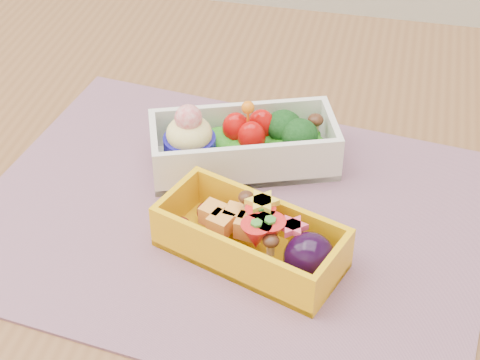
% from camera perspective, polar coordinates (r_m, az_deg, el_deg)
% --- Properties ---
extents(table, '(1.20, 0.80, 0.75)m').
position_cam_1_polar(table, '(0.79, -3.75, -6.93)').
color(table, brown).
rests_on(table, ground).
extents(placemat, '(0.48, 0.39, 0.00)m').
position_cam_1_polar(placemat, '(0.70, -0.69, -2.66)').
color(placemat, '#90636E').
rests_on(placemat, table).
extents(bento_white, '(0.19, 0.13, 0.07)m').
position_cam_1_polar(bento_white, '(0.74, 0.20, 2.62)').
color(bento_white, silver).
rests_on(bento_white, placemat).
extents(bento_yellow, '(0.17, 0.12, 0.05)m').
position_cam_1_polar(bento_yellow, '(0.64, 1.03, -4.20)').
color(bento_yellow, '#F4B20C').
rests_on(bento_yellow, placemat).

